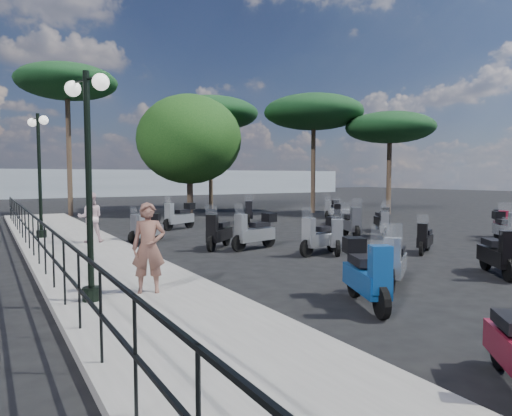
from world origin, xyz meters
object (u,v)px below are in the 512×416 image
scooter_22 (384,225)px  scooter_1 (395,264)px  scooter_29 (331,209)px  pine_2 (67,83)px  scooter_3 (255,232)px  scooter_28 (382,220)px  scooter_2 (366,275)px  scooter_11 (179,217)px  scooter_4 (146,230)px  scooter_27 (506,228)px  broadleaf_tree (189,140)px  scooter_26 (501,225)px  pine_1 (314,112)px  scooter_5 (150,229)px  scooter_9 (321,236)px  scooter_14 (498,255)px  scooter_8 (334,238)px  scooter_23 (337,215)px  scooter_17 (249,212)px  pedestrian_far (90,217)px  woman (149,248)px  lamp_post_2 (39,167)px  pine_0 (210,114)px  lamp_post_1 (88,171)px  scooter_21 (425,240)px  pine_3 (390,128)px  scooter_15 (347,223)px  scooter_16 (351,224)px

scooter_22 → scooter_1: bearing=89.3°
scooter_29 → pine_2: bearing=25.5°
scooter_3 → scooter_28: scooter_3 is taller
scooter_2 → scooter_28: size_ratio=1.20×
scooter_3 → scooter_11: (-0.04, 6.26, 0.00)m
scooter_4 → scooter_27: (10.43, -6.56, 0.09)m
scooter_2 → broadleaf_tree: (4.98, 19.85, 3.89)m
scooter_26 → pine_1: 14.20m
scooter_5 → scooter_9: (3.56, -4.74, 0.05)m
scooter_14 → scooter_28: bearing=-82.3°
scooter_8 → scooter_23: scooter_8 is taller
scooter_17 → pedestrian_far: bearing=55.0°
scooter_5 → scooter_26: bearing=-169.0°
woman → lamp_post_2: bearing=116.6°
scooter_23 → pedestrian_far: bearing=46.7°
scooter_1 → scooter_17: 13.15m
pine_0 → scooter_23: bearing=-86.0°
scooter_2 → pine_1: 21.36m
scooter_1 → pine_2: (-2.98, 21.40, 7.06)m
scooter_27 → scooter_29: bearing=-59.7°
lamp_post_1 → broadleaf_tree: 19.88m
scooter_8 → lamp_post_2: bearing=-13.1°
pedestrian_far → scooter_5: (1.90, -0.16, -0.47)m
scooter_29 → broadleaf_tree: bearing=12.4°
scooter_2 → broadleaf_tree: bearing=-79.9°
scooter_22 → woman: bearing=65.4°
scooter_14 → broadleaf_tree: bearing=-55.5°
lamp_post_2 → scooter_9: 9.91m
scooter_22 → pedestrian_far: bearing=26.1°
scooter_26 → scooter_28: 4.31m
scooter_21 → scooter_28: 5.36m
scooter_26 → scooter_27: (-0.92, -0.75, 0.01)m
pedestrian_far → pine_3: size_ratio=0.26×
scooter_15 → pine_2: bearing=-13.0°
lamp_post_1 → scooter_15: lamp_post_1 is taller
scooter_8 → scooter_27: 6.52m
scooter_28 → scooter_27: bearing=135.5°
pedestrian_far → scooter_8: size_ratio=1.08×
scooter_3 → scooter_27: bearing=-126.0°
scooter_16 → pine_3: size_ratio=0.29×
scooter_14 → scooter_15: 7.86m
scooter_3 → scooter_4: 4.11m
pine_0 → pine_1: 7.41m
scooter_3 → scooter_26: bearing=-119.5°
scooter_29 → pine_0: bearing=-12.6°
scooter_5 → broadleaf_tree: bearing=-82.3°
scooter_11 → scooter_21: 10.25m
scooter_9 → pedestrian_far: bearing=33.8°
scooter_9 → scooter_22: scooter_9 is taller
scooter_22 → pine_3: pine_3 is taller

